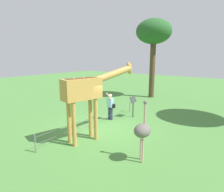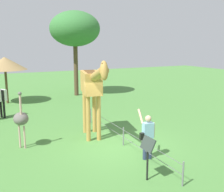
{
  "view_description": "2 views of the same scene",
  "coord_description": "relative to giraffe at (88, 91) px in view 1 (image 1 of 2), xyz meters",
  "views": [
    {
      "loc": [
        -7.19,
        -6.4,
        3.75
      ],
      "look_at": [
        0.08,
        -0.84,
        1.84
      ],
      "focal_mm": 30.53,
      "sensor_mm": 36.0,
      "label": 1
    },
    {
      "loc": [
        8.88,
        -4.67,
        4.0
      ],
      "look_at": [
        -0.35,
        -0.09,
        1.98
      ],
      "focal_mm": 42.99,
      "sensor_mm": 36.0,
      "label": 2
    }
  ],
  "objects": [
    {
      "name": "ground_plane",
      "position": [
        1.26,
        0.55,
        -2.27
      ],
      "size": [
        60.0,
        60.0,
        0.0
      ],
      "primitive_type": "plane",
      "color": "#4C843D"
    },
    {
      "name": "wire_fence",
      "position": [
        1.26,
        0.79,
        -1.86
      ],
      "size": [
        7.05,
        0.05,
        0.75
      ],
      "color": "slate",
      "rests_on": "ground_plane"
    },
    {
      "name": "ostrich",
      "position": [
        -0.24,
        -2.85,
        -1.09
      ],
      "size": [
        0.7,
        0.56,
        2.25
      ],
      "color": "#CC9E93",
      "rests_on": "ground_plane"
    },
    {
      "name": "visitor",
      "position": [
        2.76,
        0.92,
        -1.36
      ],
      "size": [
        0.64,
        0.59,
        1.73
      ],
      "color": "navy",
      "rests_on": "ground_plane"
    },
    {
      "name": "tree_northeast",
      "position": [
        10.27,
        1.89,
        3.47
      ],
      "size": [
        3.14,
        3.14,
        7.01
      ],
      "color": "brown",
      "rests_on": "ground_plane"
    },
    {
      "name": "info_sign",
      "position": [
        4.01,
        0.09,
        -1.32
      ],
      "size": [
        0.56,
        0.21,
        1.32
      ],
      "color": "black",
      "rests_on": "ground_plane"
    },
    {
      "name": "giraffe",
      "position": [
        0.0,
        0.0,
        0.0
      ],
      "size": [
        3.89,
        1.36,
        3.5
      ],
      "color": "#C69347",
      "rests_on": "ground_plane"
    }
  ]
}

